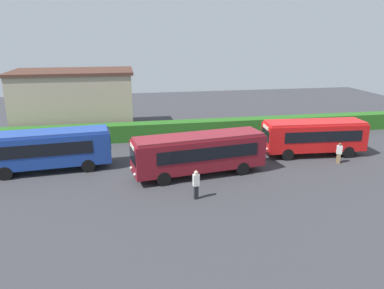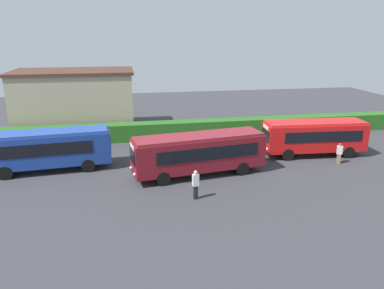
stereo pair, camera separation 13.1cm
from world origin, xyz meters
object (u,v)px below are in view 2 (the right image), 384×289
(traffic_cone, at_px, (322,134))
(person_right, at_px, (225,149))
(person_left, at_px, (196,184))
(person_center, at_px, (195,150))
(bus_red, at_px, (314,136))
(bus_blue, at_px, (47,148))
(bus_maroon, at_px, (199,152))
(person_far, at_px, (339,153))

(traffic_cone, bearing_deg, person_right, -156.91)
(person_left, bearing_deg, person_center, -18.21)
(bus_red, distance_m, person_left, 13.44)
(person_center, height_order, traffic_cone, person_center)
(person_right, xyz_separation_m, traffic_cone, (11.56, 4.93, -0.63))
(person_center, xyz_separation_m, person_right, (2.54, -0.11, -0.01))
(person_center, bearing_deg, person_left, 126.40)
(bus_blue, bearing_deg, person_right, -5.05)
(person_right, bearing_deg, bus_maroon, 128.66)
(bus_blue, bearing_deg, person_far, -11.58)
(bus_blue, distance_m, bus_red, 21.61)
(bus_maroon, xyz_separation_m, person_far, (11.60, 0.38, -0.88))
(person_far, relative_size, traffic_cone, 2.82)
(person_right, relative_size, traffic_cone, 2.91)
(bus_red, relative_size, person_center, 4.91)
(person_left, bearing_deg, traffic_cone, -60.12)
(bus_maroon, bearing_deg, bus_blue, -23.39)
(person_far, xyz_separation_m, traffic_cone, (2.78, 7.50, -0.59))
(person_center, bearing_deg, person_right, -135.70)
(bus_maroon, xyz_separation_m, person_right, (2.81, 2.95, -0.84))
(bus_blue, height_order, person_center, bus_blue)
(bus_blue, height_order, person_left, bus_blue)
(bus_red, relative_size, person_left, 4.60)
(bus_blue, relative_size, person_left, 4.98)
(bus_red, xyz_separation_m, traffic_cone, (3.82, 5.17, -1.44))
(bus_maroon, bearing_deg, traffic_cone, -159.90)
(bus_red, xyz_separation_m, person_center, (-10.29, 0.34, -0.80))
(person_center, bearing_deg, person_far, -146.58)
(bus_blue, relative_size, person_right, 5.44)
(person_left, height_order, person_right, person_left)
(bus_red, bearing_deg, bus_maroon, 18.14)
(person_right, bearing_deg, traffic_cone, -74.60)
(person_center, bearing_deg, bus_blue, 47.43)
(person_left, bearing_deg, person_far, -78.53)
(bus_blue, distance_m, person_left, 12.23)
(bus_blue, distance_m, traffic_cone, 25.95)
(bus_maroon, bearing_deg, person_center, -103.59)
(bus_red, xyz_separation_m, person_left, (-11.59, -6.77, -0.71))
(bus_maroon, xyz_separation_m, traffic_cone, (14.37, 7.88, -1.47))
(bus_red, bearing_deg, person_center, 1.83)
(person_left, distance_m, traffic_cone, 19.50)
(bus_maroon, relative_size, bus_red, 1.14)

